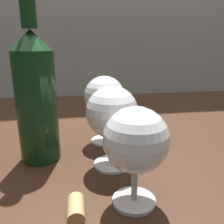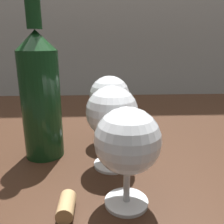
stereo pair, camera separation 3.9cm
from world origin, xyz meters
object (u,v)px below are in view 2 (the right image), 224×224
wine_bottle (40,93)px  cork (66,206)px  wine_glass_rose (112,114)px  wine_glass_port (110,98)px  wine_glass_cabernet (128,143)px

wine_bottle → cork: wine_bottle is taller
wine_glass_rose → wine_glass_port: wine_glass_port is taller
cork → wine_glass_cabernet: bearing=11.4°
wine_bottle → cork: 0.22m
wine_glass_rose → wine_glass_cabernet: bearing=-82.0°
wine_glass_port → wine_bottle: size_ratio=0.47×
wine_glass_rose → wine_glass_port: (0.00, 0.11, 0.00)m
wine_glass_port → wine_bottle: bearing=-156.3°
wine_glass_port → wine_glass_cabernet: bearing=-86.1°
wine_glass_cabernet → cork: wine_glass_cabernet is taller
wine_glass_port → cork: bearing=-105.8°
wine_glass_port → cork: (-0.06, -0.23, -0.09)m
wine_bottle → cork: (0.07, -0.17, -0.11)m
wine_bottle → wine_glass_cabernet: bearing=-47.1°
wine_bottle → cork: size_ratio=7.40×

